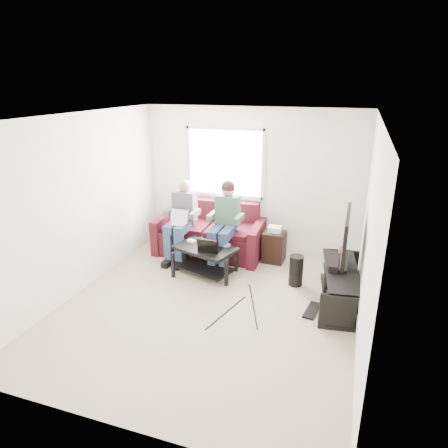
# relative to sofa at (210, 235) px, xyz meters

# --- Properties ---
(floor) EXTENTS (4.50, 4.50, 0.00)m
(floor) POSITION_rel_sofa_xyz_m (0.63, -1.77, -0.33)
(floor) COLOR #B5AA8C
(floor) RESTS_ON ground
(ceiling) EXTENTS (4.50, 4.50, 0.00)m
(ceiling) POSITION_rel_sofa_xyz_m (0.63, -1.77, 2.27)
(ceiling) COLOR white
(ceiling) RESTS_ON wall_back
(wall_back) EXTENTS (4.50, 0.00, 4.50)m
(wall_back) POSITION_rel_sofa_xyz_m (0.63, 0.48, 0.97)
(wall_back) COLOR white
(wall_back) RESTS_ON floor
(wall_front) EXTENTS (4.50, 0.00, 4.50)m
(wall_front) POSITION_rel_sofa_xyz_m (0.63, -4.02, 0.97)
(wall_front) COLOR white
(wall_front) RESTS_ON floor
(wall_left) EXTENTS (0.00, 4.50, 4.50)m
(wall_left) POSITION_rel_sofa_xyz_m (-1.37, -1.77, 0.97)
(wall_left) COLOR white
(wall_left) RESTS_ON floor
(wall_right) EXTENTS (0.00, 4.50, 4.50)m
(wall_right) POSITION_rel_sofa_xyz_m (2.63, -1.77, 0.97)
(wall_right) COLOR white
(wall_right) RESTS_ON floor
(window) EXTENTS (1.48, 0.04, 1.28)m
(window) POSITION_rel_sofa_xyz_m (0.13, 0.46, 1.27)
(window) COLOR white
(window) RESTS_ON wall_back
(sofa) EXTENTS (1.97, 1.00, 0.92)m
(sofa) POSITION_rel_sofa_xyz_m (0.00, 0.00, 0.00)
(sofa) COLOR #461118
(sofa) RESTS_ON floor
(person_left) EXTENTS (0.40, 0.71, 1.38)m
(person_left) POSITION_rel_sofa_xyz_m (-0.40, -0.36, 0.43)
(person_left) COLOR navy
(person_left) RESTS_ON sofa
(person_right) EXTENTS (0.40, 0.71, 1.43)m
(person_right) POSITION_rel_sofa_xyz_m (0.40, -0.34, 0.49)
(person_right) COLOR navy
(person_right) RESTS_ON sofa
(laptop_silver) EXTENTS (0.33, 0.23, 0.24)m
(laptop_silver) POSITION_rel_sofa_xyz_m (-0.40, -0.53, 0.42)
(laptop_silver) COLOR silver
(laptop_silver) RESTS_ON person_left
(coffee_table) EXTENTS (1.10, 0.86, 0.48)m
(coffee_table) POSITION_rel_sofa_xyz_m (0.24, -0.88, 0.02)
(coffee_table) COLOR black
(coffee_table) RESTS_ON floor
(laptop_black) EXTENTS (0.39, 0.33, 0.24)m
(laptop_black) POSITION_rel_sofa_xyz_m (0.36, -0.96, 0.27)
(laptop_black) COLOR black
(laptop_black) RESTS_ON coffee_table
(controller_a) EXTENTS (0.16, 0.14, 0.04)m
(controller_a) POSITION_rel_sofa_xyz_m (-0.04, -0.76, 0.17)
(controller_a) COLOR silver
(controller_a) RESTS_ON coffee_table
(controller_b) EXTENTS (0.16, 0.14, 0.04)m
(controller_b) POSITION_rel_sofa_xyz_m (0.14, -0.70, 0.17)
(controller_b) COLOR black
(controller_b) RESTS_ON coffee_table
(controller_c) EXTENTS (0.16, 0.14, 0.04)m
(controller_c) POSITION_rel_sofa_xyz_m (0.54, -0.73, 0.17)
(controller_c) COLOR gray
(controller_c) RESTS_ON coffee_table
(tv_stand) EXTENTS (0.66, 1.57, 0.50)m
(tv_stand) POSITION_rel_sofa_xyz_m (2.38, -1.08, -0.11)
(tv_stand) COLOR black
(tv_stand) RESTS_ON floor
(tv) EXTENTS (0.12, 1.10, 0.81)m
(tv) POSITION_rel_sofa_xyz_m (2.38, -0.98, 0.63)
(tv) COLOR black
(tv) RESTS_ON tv_stand
(soundbar) EXTENTS (0.12, 0.50, 0.10)m
(soundbar) POSITION_rel_sofa_xyz_m (2.26, -0.98, 0.22)
(soundbar) COLOR black
(soundbar) RESTS_ON tv_stand
(drink_cup) EXTENTS (0.08, 0.08, 0.12)m
(drink_cup) POSITION_rel_sofa_xyz_m (2.33, -0.45, 0.23)
(drink_cup) COLOR #A66947
(drink_cup) RESTS_ON tv_stand
(console_white) EXTENTS (0.30, 0.22, 0.06)m
(console_white) POSITION_rel_sofa_xyz_m (2.38, -1.48, -0.04)
(console_white) COLOR silver
(console_white) RESTS_ON tv_stand
(console_grey) EXTENTS (0.34, 0.26, 0.08)m
(console_grey) POSITION_rel_sofa_xyz_m (2.38, -0.78, -0.03)
(console_grey) COLOR gray
(console_grey) RESTS_ON tv_stand
(console_black) EXTENTS (0.38, 0.30, 0.07)m
(console_black) POSITION_rel_sofa_xyz_m (2.38, -1.13, -0.03)
(console_black) COLOR black
(console_black) RESTS_ON tv_stand
(subwoofer) EXTENTS (0.21, 0.21, 0.49)m
(subwoofer) POSITION_rel_sofa_xyz_m (1.70, -0.77, -0.09)
(subwoofer) COLOR black
(subwoofer) RESTS_ON floor
(keyboard_floor) EXTENTS (0.22, 0.48, 0.03)m
(keyboard_floor) POSITION_rel_sofa_xyz_m (2.04, -1.46, -0.32)
(keyboard_floor) COLOR black
(keyboard_floor) RESTS_ON floor
(end_table) EXTENTS (0.37, 0.37, 0.65)m
(end_table) POSITION_rel_sofa_xyz_m (1.20, -0.01, -0.04)
(end_table) COLOR black
(end_table) RESTS_ON floor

